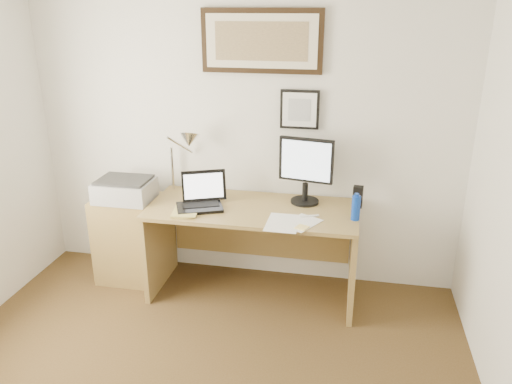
% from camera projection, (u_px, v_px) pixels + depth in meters
% --- Properties ---
extents(wall_back, '(3.50, 0.02, 2.50)m').
position_uv_depth(wall_back, '(243.00, 131.00, 4.00)').
color(wall_back, white).
rests_on(wall_back, ground).
extents(side_cabinet, '(0.50, 0.40, 0.73)m').
position_uv_depth(side_cabinet, '(129.00, 238.00, 4.18)').
color(side_cabinet, olive).
rests_on(side_cabinet, floor).
extents(water_bottle, '(0.06, 0.06, 0.18)m').
position_uv_depth(water_bottle, '(356.00, 208.00, 3.57)').
color(water_bottle, '#0C36A8').
rests_on(water_bottle, desk).
extents(bottle_cap, '(0.03, 0.03, 0.02)m').
position_uv_depth(bottle_cap, '(357.00, 195.00, 3.53)').
color(bottle_cap, '#0C36A8').
rests_on(bottle_cap, water_bottle).
extents(speaker, '(0.08, 0.07, 0.17)m').
position_uv_depth(speaker, '(358.00, 197.00, 3.80)').
color(speaker, black).
rests_on(speaker, desk).
extents(paper_sheet_a, '(0.24, 0.33, 0.00)m').
position_uv_depth(paper_sheet_a, '(283.00, 223.00, 3.54)').
color(paper_sheet_a, white).
rests_on(paper_sheet_a, desk).
extents(paper_sheet_b, '(0.31, 0.34, 0.00)m').
position_uv_depth(paper_sheet_b, '(302.00, 223.00, 3.54)').
color(paper_sheet_b, white).
rests_on(paper_sheet_b, desk).
extents(sticky_pad, '(0.10, 0.10, 0.01)m').
position_uv_depth(sticky_pad, '(302.00, 227.00, 3.46)').
color(sticky_pad, '#FFDF78').
rests_on(sticky_pad, desk).
extents(marker_pen, '(0.14, 0.06, 0.02)m').
position_uv_depth(marker_pen, '(310.00, 216.00, 3.64)').
color(marker_pen, white).
rests_on(marker_pen, desk).
extents(book, '(0.22, 0.28, 0.02)m').
position_uv_depth(book, '(173.00, 211.00, 3.73)').
color(book, '#D1BF62').
rests_on(book, desk).
extents(desk, '(1.60, 0.70, 0.75)m').
position_uv_depth(desk, '(255.00, 231.00, 3.97)').
color(desk, olive).
rests_on(desk, floor).
extents(laptop, '(0.41, 0.41, 0.26)m').
position_uv_depth(laptop, '(201.00, 199.00, 3.81)').
color(laptop, black).
rests_on(laptop, desk).
extents(lcd_monitor, '(0.42, 0.22, 0.52)m').
position_uv_depth(lcd_monitor, '(306.00, 168.00, 3.80)').
color(lcd_monitor, black).
rests_on(lcd_monitor, desk).
extents(printer, '(0.44, 0.34, 0.18)m').
position_uv_depth(printer, '(125.00, 190.00, 3.99)').
color(printer, '#A9A9AC').
rests_on(printer, side_cabinet).
extents(desk_lamp, '(0.29, 0.27, 0.53)m').
position_uv_depth(desk_lamp, '(188.00, 142.00, 3.92)').
color(desk_lamp, silver).
rests_on(desk_lamp, desk).
extents(picture_large, '(0.92, 0.04, 0.47)m').
position_uv_depth(picture_large, '(261.00, 41.00, 3.70)').
color(picture_large, black).
rests_on(picture_large, wall_back).
extents(picture_small, '(0.30, 0.03, 0.30)m').
position_uv_depth(picture_small, '(300.00, 110.00, 3.82)').
color(picture_small, black).
rests_on(picture_small, wall_back).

